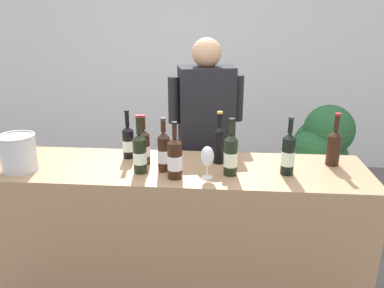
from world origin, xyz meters
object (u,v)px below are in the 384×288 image
(wine_bottle_4, at_px, (140,153))
(wine_bottle_2, at_px, (144,146))
(wine_bottle_8, at_px, (164,151))
(person_server, at_px, (205,157))
(wine_bottle_0, at_px, (219,143))
(wine_bottle_3, at_px, (288,154))
(wine_bottle_1, at_px, (334,146))
(wine_bottle_7, at_px, (175,158))
(wine_glass, at_px, (207,157))
(wine_bottle_5, at_px, (128,142))
(wine_bottle_6, at_px, (231,154))
(ice_bucket, at_px, (18,153))
(potted_shrub, at_px, (320,155))

(wine_bottle_4, bearing_deg, wine_bottle_2, 92.03)
(wine_bottle_2, relative_size, wine_bottle_8, 0.96)
(wine_bottle_4, relative_size, person_server, 0.20)
(wine_bottle_0, distance_m, wine_bottle_3, 0.42)
(wine_bottle_1, height_order, person_server, person_server)
(wine_bottle_0, xyz_separation_m, wine_bottle_3, (0.39, -0.14, -0.01))
(person_server, bearing_deg, wine_bottle_2, -123.95)
(wine_bottle_3, distance_m, person_server, 0.84)
(wine_bottle_7, xyz_separation_m, wine_glass, (0.18, 0.01, 0.01))
(wine_bottle_5, height_order, wine_glass, wine_bottle_5)
(wine_bottle_3, height_order, wine_bottle_8, wine_bottle_3)
(wine_bottle_5, distance_m, wine_bottle_6, 0.68)
(wine_bottle_6, relative_size, wine_bottle_7, 1.02)
(wine_bottle_6, bearing_deg, wine_bottle_5, 161.25)
(wine_bottle_1, distance_m, ice_bucket, 1.88)
(potted_shrub, bearing_deg, wine_bottle_1, -100.88)
(wine_glass, distance_m, ice_bucket, 1.11)
(wine_bottle_1, bearing_deg, ice_bucket, -172.65)
(wine_bottle_6, distance_m, wine_bottle_7, 0.32)
(wine_bottle_4, distance_m, wine_bottle_6, 0.52)
(wine_bottle_5, xyz_separation_m, wine_glass, (0.52, -0.28, 0.02))
(wine_bottle_1, height_order, wine_bottle_3, wine_bottle_3)
(wine_bottle_7, height_order, potted_shrub, wine_bottle_7)
(wine_bottle_1, xyz_separation_m, wine_bottle_2, (-1.15, -0.08, -0.01))
(wine_bottle_3, relative_size, wine_bottle_5, 1.09)
(wine_bottle_5, distance_m, potted_shrub, 1.79)
(ice_bucket, bearing_deg, wine_bottle_0, 10.57)
(wine_bottle_2, xyz_separation_m, wine_bottle_8, (0.14, -0.10, 0.01))
(wine_bottle_3, xyz_separation_m, potted_shrub, (0.49, 1.14, -0.43))
(wine_bottle_5, distance_m, wine_glass, 0.58)
(wine_bottle_4, relative_size, wine_bottle_8, 1.07)
(wine_bottle_5, bearing_deg, wine_bottle_4, -61.50)
(wine_bottle_1, height_order, wine_bottle_6, wine_bottle_6)
(potted_shrub, bearing_deg, ice_bucket, -149.36)
(wine_bottle_1, distance_m, wine_bottle_4, 1.17)
(wine_bottle_5, bearing_deg, wine_bottle_7, -40.79)
(wine_bottle_0, height_order, wine_bottle_3, wine_bottle_3)
(wine_bottle_4, distance_m, wine_glass, 0.39)
(wine_bottle_5, relative_size, potted_shrub, 0.27)
(wine_bottle_5, xyz_separation_m, potted_shrub, (1.46, 0.96, -0.41))
(wine_bottle_4, distance_m, wine_bottle_8, 0.14)
(wine_bottle_0, xyz_separation_m, wine_bottle_5, (-0.58, 0.04, -0.02))
(wine_bottle_3, distance_m, wine_glass, 0.47)
(wine_bottle_4, height_order, person_server, person_server)
(wine_bottle_1, relative_size, person_server, 0.19)
(wine_bottle_3, height_order, wine_bottle_4, wine_bottle_4)
(wine_bottle_5, relative_size, wine_bottle_8, 0.97)
(wine_bottle_3, bearing_deg, person_server, 129.05)
(wine_bottle_5, height_order, wine_bottle_6, wine_bottle_6)
(wine_bottle_1, height_order, wine_glass, wine_bottle_1)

